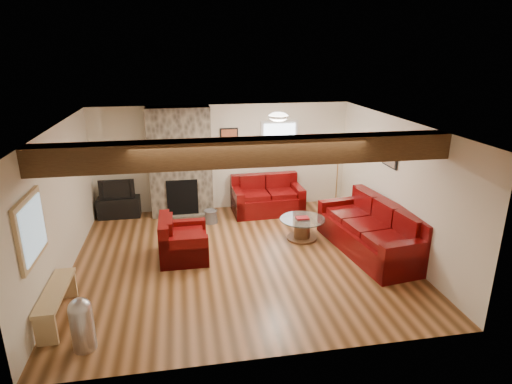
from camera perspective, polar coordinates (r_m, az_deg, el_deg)
room at (r=7.57m, az=-2.27°, el=-0.34°), size 8.00×8.00×8.00m
oak_beam at (r=6.08m, az=-0.76°, el=5.37°), size 6.00×0.36×0.38m
chimney_breast at (r=9.90m, az=-10.03°, el=3.76°), size 1.40×0.67×2.50m
back_window at (r=10.30m, az=3.11°, el=6.47°), size 0.90×0.08×1.10m
hatch_window at (r=6.35m, az=-27.77°, el=-4.41°), size 0.08×1.00×0.90m
ceiling_dome at (r=8.30m, az=3.01°, el=9.81°), size 0.40×0.40×0.18m
artwork_back at (r=10.07m, az=-3.59°, el=7.05°), size 0.42×0.06×0.52m
artwork_right at (r=8.59m, az=17.41°, el=4.59°), size 0.06×0.55×0.42m
sofa_three at (r=8.40m, az=15.01°, el=-4.72°), size 1.35×2.56×0.94m
loveseat at (r=10.07m, az=1.53°, el=-0.41°), size 1.65×0.99×0.86m
armchair_red at (r=8.02m, az=-9.63°, el=-6.02°), size 0.86×0.98×0.79m
coffee_table at (r=8.78m, az=6.16°, el=-4.90°), size 0.91×0.91×0.48m
tv_cabinet at (r=10.34m, az=-17.78°, el=-1.95°), size 0.94×0.38×0.47m
television at (r=10.19m, az=-18.03°, el=0.48°), size 0.78×0.10×0.45m
floor_lamp at (r=10.63m, az=10.96°, el=5.16°), size 0.39×0.39×1.52m
pine_bench at (r=6.90m, az=-25.00°, el=-13.45°), size 0.30×1.27×0.48m
pedal_bin at (r=6.11m, az=-22.18°, el=-15.98°), size 0.30×0.30×0.74m
coal_bucket at (r=9.62m, az=-6.06°, el=-3.23°), size 0.31×0.31×0.30m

